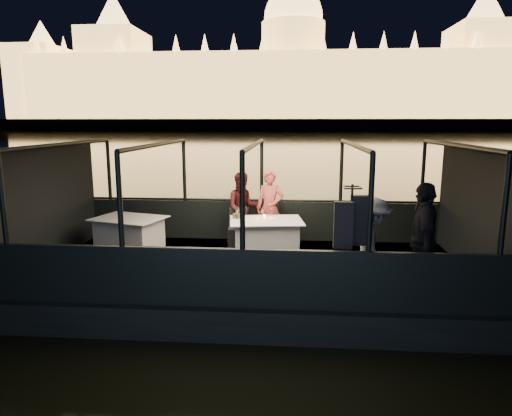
# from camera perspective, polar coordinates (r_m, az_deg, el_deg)

# --- Properties ---
(river_water) EXTENTS (500.00, 500.00, 0.00)m
(river_water) POSITION_cam_1_polar(r_m,az_deg,el_deg) (88.42, 4.23, 8.67)
(river_water) COLOR black
(river_water) RESTS_ON ground
(boat_hull) EXTENTS (8.60, 4.40, 1.00)m
(boat_hull) POSITION_cam_1_polar(r_m,az_deg,el_deg) (8.99, -0.21, -10.24)
(boat_hull) COLOR black
(boat_hull) RESTS_ON river_water
(boat_deck) EXTENTS (8.00, 4.00, 0.04)m
(boat_deck) POSITION_cam_1_polar(r_m,az_deg,el_deg) (8.82, -0.21, -7.33)
(boat_deck) COLOR black
(boat_deck) RESTS_ON boat_hull
(gunwale_port) EXTENTS (8.00, 0.08, 0.90)m
(gunwale_port) POSITION_cam_1_polar(r_m,az_deg,el_deg) (10.63, 0.70, -1.57)
(gunwale_port) COLOR black
(gunwale_port) RESTS_ON boat_deck
(gunwale_starboard) EXTENTS (8.00, 0.08, 0.90)m
(gunwale_starboard) POSITION_cam_1_polar(r_m,az_deg,el_deg) (6.79, -1.66, -8.79)
(gunwale_starboard) COLOR black
(gunwale_starboard) RESTS_ON boat_deck
(cabin_glass_port) EXTENTS (8.00, 0.02, 1.40)m
(cabin_glass_port) POSITION_cam_1_polar(r_m,az_deg,el_deg) (10.44, 0.71, 4.61)
(cabin_glass_port) COLOR #99B2B2
(cabin_glass_port) RESTS_ON gunwale_port
(cabin_glass_starboard) EXTENTS (8.00, 0.02, 1.40)m
(cabin_glass_starboard) POSITION_cam_1_polar(r_m,az_deg,el_deg) (6.49, -1.71, 0.81)
(cabin_glass_starboard) COLOR #99B2B2
(cabin_glass_starboard) RESTS_ON gunwale_starboard
(cabin_roof_glass) EXTENTS (8.00, 4.00, 0.02)m
(cabin_roof_glass) POSITION_cam_1_polar(r_m,az_deg,el_deg) (8.40, -0.22, 7.89)
(cabin_roof_glass) COLOR #99B2B2
(cabin_roof_glass) RESTS_ON boat_deck
(end_wall_fore) EXTENTS (0.02, 4.00, 2.30)m
(end_wall_fore) POSITION_cam_1_polar(r_m,az_deg,el_deg) (9.72, -24.42, 0.50)
(end_wall_fore) COLOR black
(end_wall_fore) RESTS_ON boat_deck
(end_wall_aft) EXTENTS (0.02, 4.00, 2.30)m
(end_wall_aft) POSITION_cam_1_polar(r_m,az_deg,el_deg) (9.12, 25.70, -0.23)
(end_wall_aft) COLOR black
(end_wall_aft) RESTS_ON boat_deck
(canopy_ribs) EXTENTS (8.00, 4.00, 2.30)m
(canopy_ribs) POSITION_cam_1_polar(r_m,az_deg,el_deg) (8.53, -0.22, 0.16)
(canopy_ribs) COLOR black
(canopy_ribs) RESTS_ON boat_deck
(embankment) EXTENTS (400.00, 140.00, 6.00)m
(embankment) POSITION_cam_1_polar(r_m,az_deg,el_deg) (218.37, 4.53, 10.18)
(embankment) COLOR #423D33
(embankment) RESTS_ON ground
(parliament_building) EXTENTS (220.00, 32.00, 60.00)m
(parliament_building) POSITION_cam_1_polar(r_m,az_deg,el_deg) (185.16, 4.62, 18.76)
(parliament_building) COLOR #F2D18C
(parliament_building) RESTS_ON embankment
(dining_table_central) EXTENTS (1.58, 1.23, 0.77)m
(dining_table_central) POSITION_cam_1_polar(r_m,az_deg,el_deg) (9.28, 1.26, -3.82)
(dining_table_central) COLOR silver
(dining_table_central) RESTS_ON boat_deck
(dining_table_aft) EXTENTS (1.64, 1.37, 0.75)m
(dining_table_aft) POSITION_cam_1_polar(r_m,az_deg,el_deg) (9.95, -15.53, -3.20)
(dining_table_aft) COLOR white
(dining_table_aft) RESTS_ON boat_deck
(chair_port_left) EXTENTS (0.42, 0.42, 0.85)m
(chair_port_left) POSITION_cam_1_polar(r_m,az_deg,el_deg) (10.01, -2.36, -2.36)
(chair_port_left) COLOR black
(chair_port_left) RESTS_ON boat_deck
(chair_port_right) EXTENTS (0.59, 0.59, 0.96)m
(chair_port_right) POSITION_cam_1_polar(r_m,az_deg,el_deg) (10.13, 1.64, -2.19)
(chair_port_right) COLOR black
(chair_port_right) RESTS_ON boat_deck
(coat_stand) EXTENTS (0.58, 0.51, 1.82)m
(coat_stand) POSITION_cam_1_polar(r_m,az_deg,el_deg) (7.04, 11.68, -4.47)
(coat_stand) COLOR black
(coat_stand) RESTS_ON boat_deck
(person_woman_coral) EXTENTS (0.66, 0.49, 1.68)m
(person_woman_coral) POSITION_cam_1_polar(r_m,az_deg,el_deg) (10.08, 1.74, -0.51)
(person_woman_coral) COLOR #CB504A
(person_woman_coral) RESTS_ON boat_deck
(person_man_maroon) EXTENTS (0.89, 0.77, 1.61)m
(person_man_maroon) POSITION_cam_1_polar(r_m,az_deg,el_deg) (10.25, -1.62, -0.32)
(person_man_maroon) COLOR #3D1114
(person_man_maroon) RESTS_ON boat_deck
(passenger_stripe) EXTENTS (0.62, 1.04, 1.57)m
(passenger_stripe) POSITION_cam_1_polar(r_m,az_deg,el_deg) (7.43, 14.35, -4.17)
(passenger_stripe) COLOR silver
(passenger_stripe) RESTS_ON boat_deck
(passenger_dark) EXTENTS (0.64, 1.14, 1.84)m
(passenger_dark) POSITION_cam_1_polar(r_m,az_deg,el_deg) (7.47, 20.10, -4.43)
(passenger_dark) COLOR black
(passenger_dark) RESTS_ON boat_deck
(wine_bottle) EXTENTS (0.06, 0.06, 0.27)m
(wine_bottle) POSITION_cam_1_polar(r_m,az_deg,el_deg) (9.29, -2.39, -0.45)
(wine_bottle) COLOR #163D18
(wine_bottle) RESTS_ON dining_table_central
(bread_basket) EXTENTS (0.27, 0.27, 0.08)m
(bread_basket) POSITION_cam_1_polar(r_m,az_deg,el_deg) (9.41, -2.31, -0.99)
(bread_basket) COLOR brown
(bread_basket) RESTS_ON dining_table_central
(amber_candle) EXTENTS (0.07, 0.07, 0.08)m
(amber_candle) POSITION_cam_1_polar(r_m,az_deg,el_deg) (9.31, 1.09, -1.11)
(amber_candle) COLOR orange
(amber_candle) RESTS_ON dining_table_central
(plate_near) EXTENTS (0.22, 0.22, 0.01)m
(plate_near) POSITION_cam_1_polar(r_m,az_deg,el_deg) (9.25, 1.75, -1.39)
(plate_near) COLOR white
(plate_near) RESTS_ON dining_table_central
(plate_far) EXTENTS (0.27, 0.27, 0.02)m
(plate_far) POSITION_cam_1_polar(r_m,az_deg,el_deg) (9.48, -2.14, -1.10)
(plate_far) COLOR white
(plate_far) RESTS_ON dining_table_central
(wine_glass_white) EXTENTS (0.07, 0.07, 0.17)m
(wine_glass_white) POSITION_cam_1_polar(r_m,az_deg,el_deg) (9.26, -2.42, -0.83)
(wine_glass_white) COLOR silver
(wine_glass_white) RESTS_ON dining_table_central
(wine_glass_red) EXTENTS (0.07, 0.07, 0.17)m
(wine_glass_red) POSITION_cam_1_polar(r_m,az_deg,el_deg) (9.56, 1.97, -0.46)
(wine_glass_red) COLOR white
(wine_glass_red) RESTS_ON dining_table_central
(wine_glass_empty) EXTENTS (0.09, 0.09, 0.20)m
(wine_glass_empty) POSITION_cam_1_polar(r_m,az_deg,el_deg) (9.17, 0.79, -0.94)
(wine_glass_empty) COLOR silver
(wine_glass_empty) RESTS_ON dining_table_central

